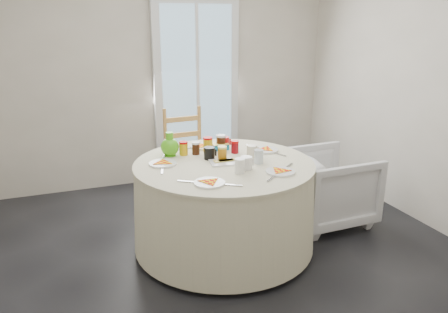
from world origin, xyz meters
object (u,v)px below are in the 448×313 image
object	(u,v)px
table	(224,206)
green_pitcher	(170,142)
armchair	(327,182)
wooden_chair	(189,158)

from	to	relation	value
table	green_pitcher	bearing A→B (deg)	137.13
armchair	green_pitcher	bearing A→B (deg)	80.35
table	armchair	distance (m)	1.08
table	wooden_chair	size ratio (longest dim) A/B	1.50
table	wooden_chair	xyz separation A→B (m)	(0.01, 1.04, 0.09)
wooden_chair	armchair	bearing A→B (deg)	-43.59
table	green_pitcher	xyz separation A→B (m)	(-0.36, 0.33, 0.49)
wooden_chair	green_pitcher	distance (m)	0.89
wooden_chair	green_pitcher	bearing A→B (deg)	-119.83
wooden_chair	armchair	distance (m)	1.41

